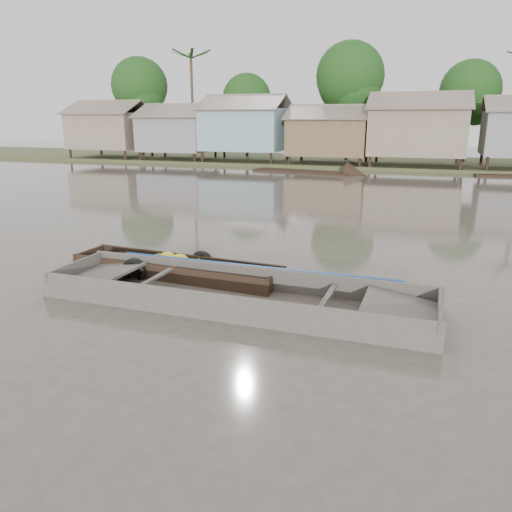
% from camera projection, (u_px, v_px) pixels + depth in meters
% --- Properties ---
extents(ground, '(120.00, 120.00, 0.00)m').
position_uv_depth(ground, '(244.00, 304.00, 10.08)').
color(ground, '#4D453B').
rests_on(ground, ground).
extents(riverbank, '(120.00, 12.47, 10.22)m').
position_uv_depth(riverbank, '(426.00, 125.00, 37.43)').
color(riverbank, '#384723').
rests_on(riverbank, ground).
extents(banana_boat, '(5.32, 1.66, 0.72)m').
position_uv_depth(banana_boat, '(173.00, 269.00, 11.95)').
color(banana_boat, black).
rests_on(banana_boat, ground).
extents(viewer_boat, '(7.97, 2.24, 0.64)m').
position_uv_depth(viewer_boat, '(237.00, 299.00, 10.11)').
color(viewer_boat, '#443F39').
rests_on(viewer_boat, ground).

